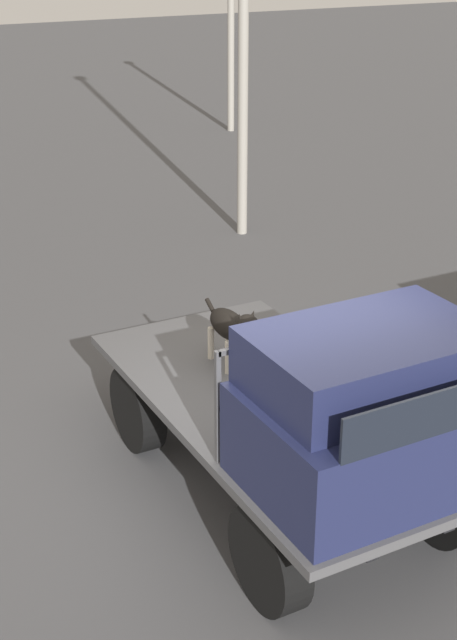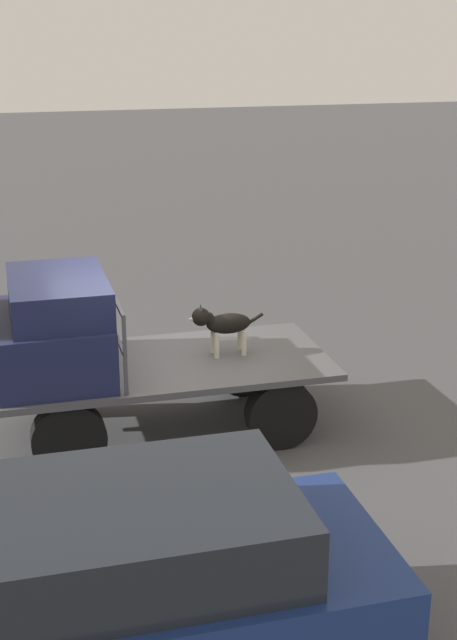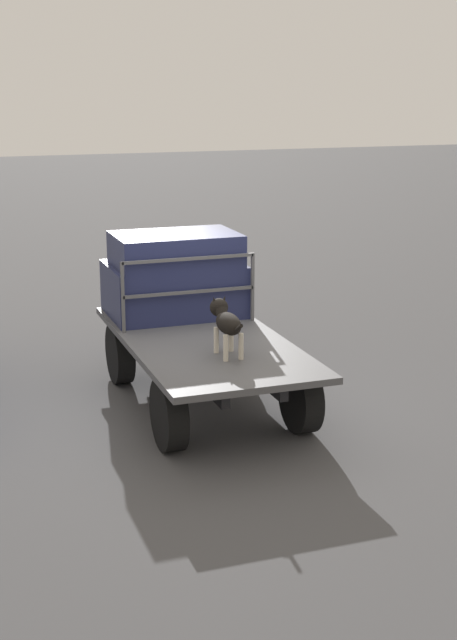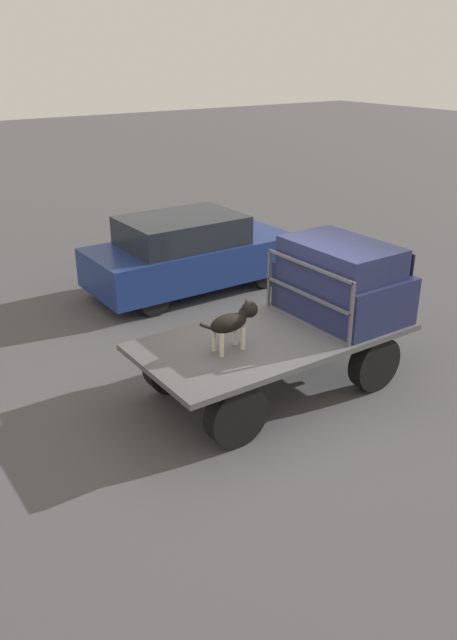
{
  "view_description": "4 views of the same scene",
  "coord_description": "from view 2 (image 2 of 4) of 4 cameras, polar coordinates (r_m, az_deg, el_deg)",
  "views": [
    {
      "loc": [
        5.65,
        -3.5,
        4.62
      ],
      "look_at": [
        -0.82,
        -0.05,
        1.33
      ],
      "focal_mm": 50.0,
      "sensor_mm": 36.0,
      "label": 1
    },
    {
      "loc": [
        1.81,
        9.82,
        4.8
      ],
      "look_at": [
        -0.82,
        -0.05,
        1.33
      ],
      "focal_mm": 50.0,
      "sensor_mm": 36.0,
      "label": 2
    },
    {
      "loc": [
        -10.23,
        3.29,
        4.02
      ],
      "look_at": [
        -0.82,
        -0.05,
        1.33
      ],
      "focal_mm": 50.0,
      "sensor_mm": 36.0,
      "label": 3
    },
    {
      "loc": [
        -5.07,
        -6.2,
        4.59
      ],
      "look_at": [
        -0.82,
        -0.05,
        1.33
      ],
      "focal_mm": 35.0,
      "sensor_mm": 36.0,
      "label": 4
    }
  ],
  "objects": [
    {
      "name": "truck_headboard",
      "position": [
        10.43,
        -7.39,
        0.16
      ],
      "size": [
        0.04,
        1.81,
        0.92
      ],
      "color": "#4C4C4F",
      "rests_on": "flatbed_truck"
    },
    {
      "name": "truck_cab",
      "position": [
        10.39,
        -11.1,
        -0.51
      ],
      "size": [
        1.28,
        1.81,
        1.14
      ],
      "color": "#1E2347",
      "rests_on": "flatbed_truck"
    },
    {
      "name": "ground_plane",
      "position": [
        11.08,
        -4.07,
        -6.95
      ],
      "size": [
        80.0,
        80.0,
        0.0
      ],
      "primitive_type": "plane",
      "color": "#474749"
    },
    {
      "name": "flatbed_truck",
      "position": [
        10.82,
        -4.15,
        -3.93
      ],
      "size": [
        3.96,
        1.93,
        0.89
      ],
      "color": "black",
      "rests_on": "ground"
    },
    {
      "name": "dog",
      "position": [
        10.77,
        -0.49,
        -0.21
      ],
      "size": [
        0.94,
        0.25,
        0.65
      ],
      "rotation": [
        0.0,
        0.0,
        0.0
      ],
      "color": "beige",
      "rests_on": "flatbed_truck"
    },
    {
      "name": "parked_sedan",
      "position": [
        6.92,
        -7.03,
        -16.82
      ],
      "size": [
        4.22,
        1.82,
        1.57
      ],
      "rotation": [
        0.0,
        0.0,
        0.13
      ],
      "color": "black",
      "rests_on": "ground"
    }
  ]
}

